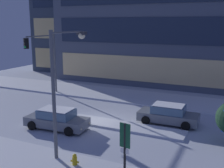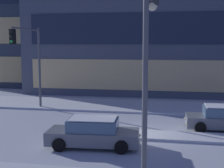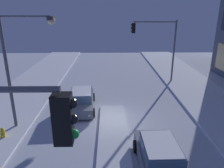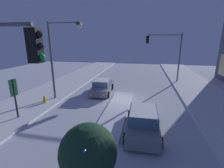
{
  "view_description": "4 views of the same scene",
  "coord_description": "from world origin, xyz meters",
  "px_view_note": "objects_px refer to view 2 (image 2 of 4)",
  "views": [
    {
      "loc": [
        9.81,
        -18.29,
        7.48
      ],
      "look_at": [
        0.74,
        0.91,
        2.91
      ],
      "focal_mm": 45.0,
      "sensor_mm": 36.0,
      "label": 1
    },
    {
      "loc": [
        1.65,
        -17.62,
        5.11
      ],
      "look_at": [
        -1.67,
        0.57,
        2.84
      ],
      "focal_mm": 50.71,
      "sensor_mm": 36.0,
      "label": 2
    },
    {
      "loc": [
        13.45,
        -0.42,
        7.3
      ],
      "look_at": [
        -2.71,
        -0.14,
        1.8
      ],
      "focal_mm": 34.4,
      "sensor_mm": 36.0,
      "label": 3
    },
    {
      "loc": [
        14.09,
        1.92,
        5.51
      ],
      "look_at": [
        0.42,
        -0.91,
        1.74
      ],
      "focal_mm": 25.49,
      "sensor_mm": 36.0,
      "label": 4
    }
  ],
  "objects_px": {
    "car_near": "(93,133)",
    "traffic_light_corner_far_left": "(29,53)",
    "car_far": "(224,119)",
    "street_lamp_arched": "(148,55)"
  },
  "relations": [
    {
      "from": "car_far",
      "to": "street_lamp_arched",
      "type": "distance_m",
      "value": 9.55
    },
    {
      "from": "car_near",
      "to": "car_far",
      "type": "xyz_separation_m",
      "value": [
        7.05,
        4.52,
        0.0
      ]
    },
    {
      "from": "car_far",
      "to": "street_lamp_arched",
      "type": "height_order",
      "value": "street_lamp_arched"
    },
    {
      "from": "traffic_light_corner_far_left",
      "to": "street_lamp_arched",
      "type": "xyz_separation_m",
      "value": [
        9.53,
        -10.24,
        0.21
      ]
    },
    {
      "from": "car_near",
      "to": "car_far",
      "type": "height_order",
      "value": "same"
    },
    {
      "from": "car_far",
      "to": "traffic_light_corner_far_left",
      "type": "bearing_deg",
      "value": -11.9
    },
    {
      "from": "car_far",
      "to": "street_lamp_arched",
      "type": "xyz_separation_m",
      "value": [
        -4.15,
        -7.6,
        4.03
      ]
    },
    {
      "from": "car_near",
      "to": "traffic_light_corner_far_left",
      "type": "distance_m",
      "value": 10.48
    },
    {
      "from": "car_near",
      "to": "traffic_light_corner_far_left",
      "type": "relative_size",
      "value": 0.74
    },
    {
      "from": "car_near",
      "to": "traffic_light_corner_far_left",
      "type": "xyz_separation_m",
      "value": [
        -6.63,
        7.16,
        3.82
      ]
    }
  ]
}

